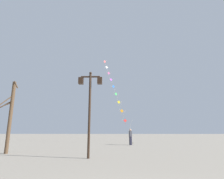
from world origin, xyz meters
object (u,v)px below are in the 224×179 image
object	(u,v)px
twin_lantern_lamp_post	(90,97)
kite_flyer	(130,136)
kite_train	(115,90)
bare_tree	(10,115)

from	to	relation	value
twin_lantern_lamp_post	kite_flyer	world-z (taller)	twin_lantern_lamp_post
kite_train	kite_flyer	distance (m)	8.96
kite_flyer	bare_tree	world-z (taller)	bare_tree
twin_lantern_lamp_post	kite_train	bearing A→B (deg)	85.21
twin_lantern_lamp_post	bare_tree	distance (m)	6.21
kite_train	kite_flyer	xyz separation A→B (m)	(1.74, -5.94, -6.47)
twin_lantern_lamp_post	kite_flyer	bearing A→B (deg)	72.91
kite_train	bare_tree	size ratio (longest dim) A/B	2.72
kite_flyer	twin_lantern_lamp_post	bearing A→B (deg)	145.89
twin_lantern_lamp_post	bare_tree	bearing A→B (deg)	160.73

